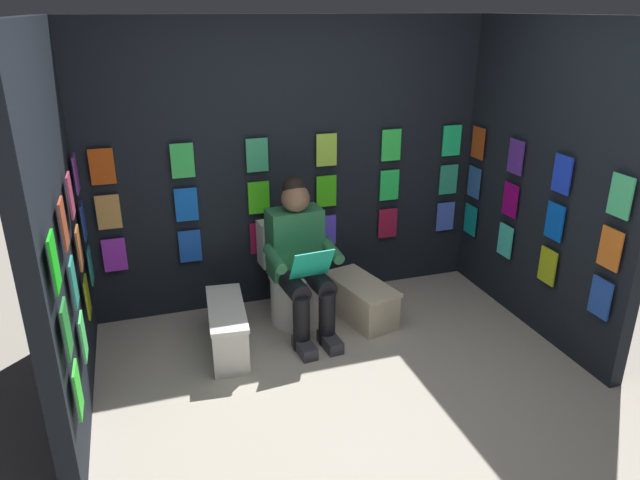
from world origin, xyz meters
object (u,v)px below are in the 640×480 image
(comic_longbox_near, at_px, (361,300))
(comic_longbox_far, at_px, (228,328))
(toilet, at_px, (291,279))
(person_reading, at_px, (301,258))

(comic_longbox_near, bearing_deg, comic_longbox_far, -5.54)
(toilet, height_order, comic_longbox_far, toilet)
(person_reading, height_order, comic_longbox_far, person_reading)
(comic_longbox_near, relative_size, comic_longbox_far, 0.97)
(person_reading, bearing_deg, comic_longbox_near, 178.55)
(person_reading, distance_m, comic_longbox_far, 0.73)
(person_reading, xyz_separation_m, comic_longbox_far, (0.59, 0.12, -0.42))
(comic_longbox_near, distance_m, comic_longbox_far, 1.10)
(toilet, bearing_deg, person_reading, 89.35)
(person_reading, relative_size, comic_longbox_far, 1.61)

